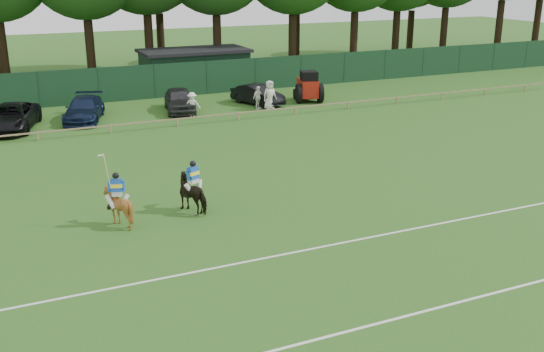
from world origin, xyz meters
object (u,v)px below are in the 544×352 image
horse_chestnut (118,206)px  polo_ball (197,214)px  horse_dark (194,193)px  suv_black (11,117)px  utility_shed (195,68)px  tractor (308,87)px  spectator_left (192,105)px  hatch_grey (180,100)px  estate_black (258,95)px  spectator_mid (258,98)px  spectator_right (270,95)px  sedan_navy (84,109)px

horse_chestnut → polo_ball: bearing=-168.0°
horse_dark → suv_black: suv_black is taller
utility_shed → tractor: size_ratio=2.81×
suv_black → spectator_left: bearing=10.3°
tractor → suv_black: bearing=-164.0°
suv_black → polo_ball: suv_black is taller
hatch_grey → estate_black: hatch_grey is taller
horse_dark → spectator_mid: (9.74, 16.33, 0.05)m
spectator_right → polo_ball: (-10.48, -16.35, -0.94)m
polo_ball → utility_shed: size_ratio=0.01×
estate_black → spectator_left: bearing=177.5°
estate_black → tractor: (3.69, -0.52, 0.36)m
sedan_navy → hatch_grey: hatch_grey is taller
horse_chestnut → spectator_right: size_ratio=0.74×
hatch_grey → estate_black: bearing=10.4°
spectator_right → estate_black: bearing=86.6°
polo_ball → spectator_mid: bearing=59.8°
sedan_navy → utility_shed: 12.83m
suv_black → hatch_grey: hatch_grey is taller
horse_chestnut → tractor: (17.06, 17.44, 0.31)m
suv_black → tractor: (19.84, 0.17, 0.28)m
estate_black → utility_shed: size_ratio=0.50×
spectator_left → polo_ball: bearing=-93.1°
spectator_left → spectator_mid: size_ratio=1.02×
polo_ball → tractor: 22.68m
sedan_navy → utility_shed: bearing=57.4°
hatch_grey → sedan_navy: bearing=-167.8°
spectator_left → polo_ball: (-5.03, -16.37, -0.76)m
sedan_navy → horse_dark: bearing=-67.3°
horse_chestnut → utility_shed: (11.39, 26.08, 0.80)m
horse_chestnut → spectator_right: 20.94m
horse_dark → spectator_left: bearing=-132.8°
horse_chestnut → horse_dark: bearing=-158.2°
sedan_navy → spectator_left: bearing=2.0°
spectator_left → tractor: size_ratio=0.54×
estate_black → spectator_mid: (-0.60, -1.41, 0.10)m
suv_black → polo_ball: bearing=-55.3°
estate_black → spectator_right: (0.07, -1.90, 0.30)m
polo_ball → horse_chestnut: bearing=174.4°
polo_ball → utility_shed: 27.72m
spectator_mid → hatch_grey: bearing=135.4°
hatch_grey → tractor: tractor is taller
polo_ball → hatch_grey: bearing=75.4°
sedan_navy → spectator_mid: 11.34m
hatch_grey → utility_shed: size_ratio=0.55×
sedan_navy → hatch_grey: bearing=18.9°
spectator_left → polo_ball: size_ratio=17.89×
horse_dark → polo_ball: (-0.07, -0.51, -0.69)m
spectator_left → tractor: bearing=22.5°
sedan_navy → spectator_right: 12.07m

